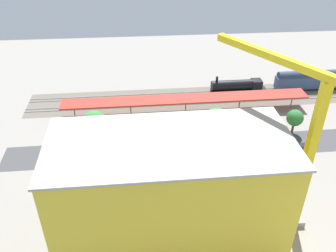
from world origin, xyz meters
name	(u,v)px	position (x,y,z in m)	size (l,w,h in m)	color
ground_plane	(208,142)	(0.00, 0.00, 0.00)	(152.64, 152.64, 0.00)	gray
rail_bed	(195,98)	(0.00, -21.85, 0.00)	(95.40, 13.61, 0.01)	#665E54
street_asphalt	(210,147)	(0.00, 2.29, 0.00)	(95.40, 9.00, 0.01)	#424244
track_rails	(195,98)	(0.00, -21.85, 0.18)	(95.39, 8.35, 0.12)	#9E9EA8
platform_canopy_near	(186,99)	(3.70, -14.46, 3.98)	(66.22, 6.15, 4.21)	#A82D23
locomotive	(239,86)	(-13.56, -24.66, 1.89)	(16.61, 3.15, 5.26)	black
passenger_coach	(308,80)	(-34.62, -24.66, 3.17)	(19.79, 3.15, 6.03)	black
parked_car_0	(305,148)	(-21.73, 5.33, 0.70)	(4.68, 1.88, 1.58)	black
parked_car_1	(278,151)	(-15.18, 5.88, 0.73)	(4.54, 1.85, 1.65)	black
parked_car_2	(251,152)	(-8.82, 6.04, 0.71)	(4.08, 1.91, 1.59)	black
parked_car_3	(223,152)	(-2.48, 5.31, 0.72)	(4.56, 1.91, 1.62)	black
parked_car_4	(197,155)	(3.67, 5.88, 0.73)	(4.65, 1.92, 1.62)	black
parked_car_5	(173,155)	(9.20, 5.39, 0.80)	(4.51, 2.04, 1.79)	black
parked_car_6	(143,157)	(15.93, 5.63, 0.79)	(4.07, 2.02, 1.78)	black
construction_building	(170,193)	(11.76, 27.14, 9.84)	(36.46, 16.30, 19.68)	yellow
construction_roof_slab	(170,143)	(11.76, 27.14, 19.88)	(37.06, 16.90, 0.40)	#ADA89E
tower_crane	(299,134)	(-9.38, 23.93, 18.05)	(16.28, 23.76, 29.89)	gray
box_truck_0	(134,173)	(17.97, 12.19, 1.65)	(8.83, 2.71, 3.34)	black
box_truck_1	(222,173)	(-0.37, 13.49, 1.58)	(8.76, 2.75, 3.22)	black
street_tree_0	(259,117)	(-12.60, -2.10, 4.92)	(4.79, 4.79, 7.34)	brown
street_tree_1	(94,123)	(27.03, -3.48, 4.57)	(5.90, 5.90, 7.53)	brown
street_tree_2	(295,118)	(-21.43, -1.86, 4.41)	(4.09, 4.09, 6.49)	brown
street_tree_3	(216,119)	(-2.12, -2.63, 4.68)	(5.68, 5.68, 7.54)	brown
street_tree_4	(210,119)	(-0.66, -2.75, 4.71)	(4.36, 4.36, 6.91)	brown
traffic_light	(115,125)	(22.25, -2.46, 4.49)	(0.50, 0.36, 6.78)	#333333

